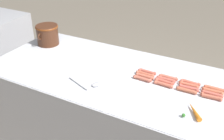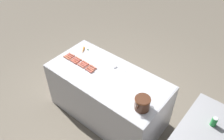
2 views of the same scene
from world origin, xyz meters
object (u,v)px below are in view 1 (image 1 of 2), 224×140
Objects in this scene: hot_dog_0 at (211,97)px; hot_dog_6 at (164,82)px; hot_dog_3 at (142,79)px; hot_dog_8 at (213,91)px; hot_dog_1 at (186,90)px; hot_dog_7 at (145,76)px; carrot at (194,111)px; bean_pot at (47,34)px; hot_dog_2 at (163,84)px; hot_dog_15 at (147,72)px; hot_dog_10 at (166,79)px; hot_dog_13 at (190,83)px; serving_spoon at (90,84)px; hot_dog_4 at (212,94)px; hot_dog_5 at (189,88)px; hot_dog_9 at (189,85)px; hot_dog_14 at (168,77)px; hot_dog_12 at (214,89)px; hot_dog_11 at (145,74)px.

hot_dog_0 and hot_dog_6 have the same top height.
hot_dog_3 is 1.00× the size of hot_dog_8.
hot_dog_7 is (0.04, 0.32, 0.00)m from hot_dog_1.
carrot reaches higher than hot_dog_7.
hot_dog_6 is 0.37m from carrot.
bean_pot is at bearing 85.51° from hot_dog_8.
hot_dog_2 is at bearing -90.09° from hot_dog_3.
hot_dog_15 is 0.54m from carrot.
hot_dog_1 is at bearing -112.61° from hot_dog_10.
hot_dog_1 and hot_dog_8 have the same top height.
hot_dog_15 is (0.00, 0.33, 0.00)m from hot_dog_13.
hot_dog_3 is (0.00, 0.16, 0.00)m from hot_dog_2.
serving_spoon is (-0.43, -0.73, -0.09)m from bean_pot.
hot_dog_8 is 0.55× the size of serving_spoon.
hot_dog_3 is 1.00× the size of hot_dog_4.
hot_dog_8 is (0.04, 0.00, 0.00)m from hot_dog_4.
carrot is (-0.25, -0.09, 0.00)m from hot_dog_5.
hot_dog_9 and hot_dog_14 have the same top height.
hot_dog_10 is at bearing 169.19° from hot_dog_14.
hot_dog_6 is 0.15m from hot_dog_7.
carrot is (-0.21, -0.42, 0.00)m from hot_dog_3.
hot_dog_8 is 0.04m from hot_dog_12.
hot_dog_5 is 0.69m from serving_spoon.
hot_dog_9 is at bearing 19.46° from carrot.
hot_dog_15 is (0.07, 0.34, 0.00)m from hot_dog_5.
hot_dog_1 is at bearing -89.72° from hot_dog_2.
hot_dog_10 is (0.07, 0.33, 0.00)m from hot_dog_0.
hot_dog_15 is (0.11, 0.01, 0.00)m from hot_dog_3.
hot_dog_11 is (0.07, 0.01, 0.00)m from hot_dog_3.
hot_dog_15 is (0.00, 0.17, 0.00)m from hot_dog_14.
hot_dog_4 is 0.84m from serving_spoon.
hot_dog_8 is at bearing -12.38° from carrot.
hot_dog_12 is at bearing -83.32° from hot_dog_10.
hot_dog_5 is 0.07m from hot_dog_13.
hot_dog_9 reaches higher than serving_spoon.
hot_dog_8 and hot_dog_15 have the same top height.
hot_dog_0 is 0.33m from hot_dog_2.
hot_dog_7 is at bearing 102.16° from hot_dog_13.
carrot is (-0.32, -0.43, 0.00)m from hot_dog_15.
bean_pot reaches higher than hot_dog_1.
hot_dog_10 is 1.00× the size of hot_dog_13.
hot_dog_4 is at bearing -83.53° from hot_dog_2.
hot_dog_0 is at bearing -177.33° from hot_dog_8.
bean_pot reaches higher than hot_dog_15.
hot_dog_0 is at bearing 179.13° from hot_dog_12.
serving_spoon is (-0.31, 0.79, -0.01)m from hot_dog_8.
hot_dog_10 is 0.17m from hot_dog_11.
hot_dog_9 and hot_dog_13 have the same top height.
hot_dog_13 is 0.33m from hot_dog_15.
hot_dog_6 is at bearing -59.44° from serving_spoon.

